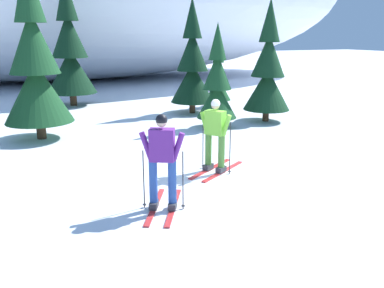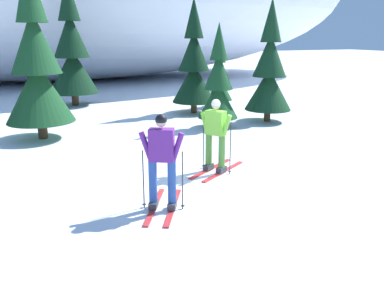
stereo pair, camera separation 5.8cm
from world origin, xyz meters
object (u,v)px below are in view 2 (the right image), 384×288
at_px(pine_tree_left, 36,66).
at_px(pine_tree_center, 218,85).
at_px(pine_tree_center_left, 72,52).
at_px(pine_tree_far_right, 269,71).
at_px(skier_lime_jacket, 216,135).
at_px(pine_tree_right, 220,79).
at_px(pine_tree_center_right, 194,66).
at_px(skier_purple_jacket, 162,161).

height_order(pine_tree_left, pine_tree_center, pine_tree_left).
xyz_separation_m(pine_tree_center_left, pine_tree_far_right, (5.99, -6.29, -0.52)).
bearing_deg(skier_lime_jacket, pine_tree_right, 62.81).
height_order(pine_tree_center_left, pine_tree_right, pine_tree_center_left).
relative_size(skier_lime_jacket, pine_tree_right, 0.58).
height_order(skier_lime_jacket, pine_tree_center_right, pine_tree_center_right).
bearing_deg(pine_tree_center_right, pine_tree_right, 29.98).
distance_m(skier_purple_jacket, pine_tree_right, 11.07).
height_order(pine_tree_center, pine_tree_right, pine_tree_center).
height_order(skier_purple_jacket, pine_tree_right, pine_tree_right).
height_order(skier_lime_jacket, skier_purple_jacket, skier_purple_jacket).
distance_m(skier_purple_jacket, pine_tree_left, 6.74).
distance_m(pine_tree_center_left, pine_tree_center, 7.65).
bearing_deg(pine_tree_left, pine_tree_right, 21.71).
bearing_deg(pine_tree_right, pine_tree_center_left, 154.05).
bearing_deg(skier_purple_jacket, pine_tree_right, 58.13).
bearing_deg(skier_purple_jacket, pine_tree_center, 55.39).
bearing_deg(skier_lime_jacket, pine_tree_far_right, 45.94).
bearing_deg(pine_tree_right, pine_tree_center, -117.38).
bearing_deg(skier_purple_jacket, pine_tree_center_right, 63.49).
height_order(skier_purple_jacket, pine_tree_center_right, pine_tree_center_right).
bearing_deg(pine_tree_center_right, pine_tree_center_left, 137.99).
height_order(pine_tree_left, pine_tree_far_right, pine_tree_left).
height_order(skier_purple_jacket, pine_tree_far_right, pine_tree_far_right).
relative_size(pine_tree_center_right, pine_tree_right, 1.53).
xyz_separation_m(skier_lime_jacket, pine_tree_center, (2.11, 4.13, 0.56)).
xyz_separation_m(pine_tree_left, pine_tree_center_left, (1.72, 5.80, 0.14)).
height_order(pine_tree_center_right, pine_tree_right, pine_tree_center_right).
bearing_deg(pine_tree_center, pine_tree_right, 62.62).
xyz_separation_m(skier_purple_jacket, pine_tree_center_right, (4.22, 8.46, 0.94)).
relative_size(skier_purple_jacket, pine_tree_far_right, 0.41).
distance_m(pine_tree_left, pine_tree_center_right, 6.24).
bearing_deg(pine_tree_center_right, pine_tree_left, -160.76).
relative_size(pine_tree_center_right, pine_tree_far_right, 1.04).
distance_m(skier_purple_jacket, pine_tree_center_left, 12.29).
bearing_deg(pine_tree_center, pine_tree_left, 172.35).
bearing_deg(pine_tree_right, pine_tree_center_right, -150.02).
xyz_separation_m(pine_tree_left, pine_tree_center_right, (5.89, 2.05, -0.31)).
bearing_deg(pine_tree_center, pine_tree_center_left, 120.42).
height_order(skier_lime_jacket, pine_tree_far_right, pine_tree_far_right).
height_order(pine_tree_center_right, pine_tree_far_right, pine_tree_center_right).
bearing_deg(pine_tree_center_right, skier_purple_jacket, -116.51).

